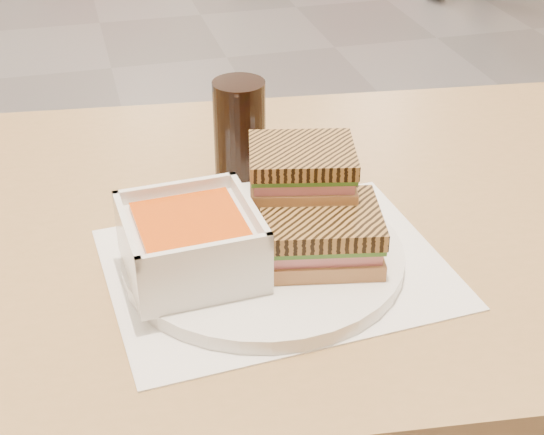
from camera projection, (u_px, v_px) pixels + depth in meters
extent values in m
cube|color=#A07849|center=(347.00, 221.00, 0.97)|extent=(1.27, 0.84, 0.03)
cube|color=white|center=(277.00, 268.00, 0.86)|extent=(0.37, 0.30, 0.00)
cylinder|color=white|center=(263.00, 256.00, 0.86)|extent=(0.30, 0.30, 0.02)
cube|color=white|center=(191.00, 248.00, 0.81)|extent=(0.14, 0.14, 0.06)
cube|color=#DE600E|center=(190.00, 222.00, 0.80)|extent=(0.11, 0.11, 0.01)
cube|color=white|center=(250.00, 208.00, 0.81)|extent=(0.02, 0.13, 0.02)
cube|color=white|center=(126.00, 229.00, 0.78)|extent=(0.02, 0.13, 0.02)
cube|color=white|center=(176.00, 189.00, 0.84)|extent=(0.13, 0.02, 0.02)
cube|color=white|center=(205.00, 252.00, 0.74)|extent=(0.13, 0.02, 0.02)
cube|color=#AC7A49|center=(319.00, 249.00, 0.84)|extent=(0.14, 0.12, 0.02)
cube|color=#C66D7C|center=(320.00, 237.00, 0.84)|extent=(0.13, 0.12, 0.01)
cube|color=#386B23|center=(320.00, 229.00, 0.83)|extent=(0.14, 0.12, 0.01)
cube|color=olive|center=(321.00, 219.00, 0.82)|extent=(0.14, 0.12, 0.02)
cube|color=#AC7A49|center=(302.00, 182.00, 0.86)|extent=(0.13, 0.12, 0.02)
cube|color=#C66D7C|center=(302.00, 171.00, 0.86)|extent=(0.12, 0.11, 0.01)
cube|color=#386B23|center=(302.00, 164.00, 0.85)|extent=(0.13, 0.11, 0.01)
cube|color=olive|center=(302.00, 155.00, 0.85)|extent=(0.13, 0.12, 0.02)
cylinder|color=black|center=(240.00, 134.00, 0.98)|extent=(0.06, 0.06, 0.14)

